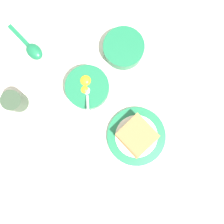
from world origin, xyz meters
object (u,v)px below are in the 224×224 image
(egg_bowl, at_px, (87,88))
(congee_bowl, at_px, (124,48))
(toast_plate, at_px, (136,136))
(toast_sandwich, at_px, (137,136))
(soup_spoon, at_px, (32,49))
(drinking_cup, at_px, (15,101))

(egg_bowl, xyz_separation_m, congee_bowl, (-0.16, 0.08, 0.00))
(egg_bowl, relative_size, toast_plate, 0.75)
(toast_sandwich, bearing_deg, egg_bowl, -117.55)
(egg_bowl, xyz_separation_m, soup_spoon, (-0.07, -0.23, -0.01))
(toast_plate, bearing_deg, toast_sandwich, -135.81)
(toast_sandwich, distance_m, soup_spoon, 0.47)
(congee_bowl, bearing_deg, toast_sandwich, 25.21)
(toast_sandwich, relative_size, congee_bowl, 1.04)
(soup_spoon, bearing_deg, congee_bowl, 106.57)
(congee_bowl, bearing_deg, soup_spoon, -73.43)
(egg_bowl, bearing_deg, soup_spoon, -108.11)
(egg_bowl, height_order, toast_sandwich, egg_bowl)
(drinking_cup, bearing_deg, egg_bowl, 118.64)
(egg_bowl, relative_size, toast_sandwich, 1.04)
(toast_plate, bearing_deg, drinking_cup, -88.85)
(toast_plate, xyz_separation_m, drinking_cup, (0.01, -0.41, 0.04))
(egg_bowl, relative_size, drinking_cup, 1.83)
(egg_bowl, height_order, congee_bowl, egg_bowl)
(soup_spoon, bearing_deg, toast_plate, 67.19)
(egg_bowl, height_order, soup_spoon, egg_bowl)
(toast_sandwich, height_order, drinking_cup, drinking_cup)
(soup_spoon, relative_size, congee_bowl, 1.14)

